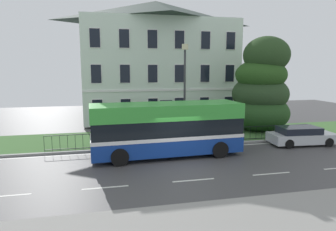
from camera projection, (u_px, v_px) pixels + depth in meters
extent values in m
cube|color=#454344|center=(183.00, 168.00, 15.55)|extent=(60.00, 56.00, 0.06)
cube|color=silver|center=(168.00, 149.00, 19.06)|extent=(54.00, 0.14, 0.01)
cube|color=silver|center=(5.00, 196.00, 12.11)|extent=(2.00, 0.12, 0.01)
cube|color=silver|center=(105.00, 187.00, 12.96)|extent=(2.00, 0.12, 0.01)
cube|color=silver|center=(193.00, 180.00, 13.81)|extent=(2.00, 0.12, 0.01)
cube|color=silver|center=(271.00, 174.00, 14.66)|extent=(2.00, 0.12, 0.01)
cube|color=#9E9E99|center=(167.00, 147.00, 19.51)|extent=(57.00, 0.24, 0.12)
cube|color=#3F6B33|center=(159.00, 137.00, 22.17)|extent=(57.00, 5.29, 0.12)
cube|color=gray|center=(226.00, 219.00, 10.24)|extent=(57.00, 3.00, 0.01)
cube|color=silver|center=(156.00, 71.00, 30.94)|extent=(14.38, 9.83, 9.51)
pyramid|color=#35423C|center=(156.00, 12.00, 30.02)|extent=(14.67, 10.02, 2.16)
cube|color=white|center=(166.00, 90.00, 26.43)|extent=(14.38, 0.06, 0.20)
cube|color=#2D333D|center=(166.00, 112.00, 26.74)|extent=(1.10, 0.06, 2.20)
cube|color=white|center=(97.00, 109.00, 25.38)|extent=(0.93, 0.04, 1.62)
cube|color=black|center=(97.00, 109.00, 25.37)|extent=(0.83, 0.03, 1.52)
cube|color=white|center=(126.00, 108.00, 25.89)|extent=(0.93, 0.04, 1.62)
cube|color=black|center=(126.00, 108.00, 25.87)|extent=(0.83, 0.03, 1.52)
cube|color=white|center=(153.00, 107.00, 26.40)|extent=(0.93, 0.04, 1.62)
cube|color=black|center=(153.00, 107.00, 26.38)|extent=(0.83, 0.03, 1.52)
cube|color=white|center=(179.00, 106.00, 26.91)|extent=(0.93, 0.04, 1.62)
cube|color=black|center=(179.00, 106.00, 26.89)|extent=(0.83, 0.03, 1.52)
cube|color=white|center=(204.00, 106.00, 27.42)|extent=(0.93, 0.04, 1.62)
cube|color=black|center=(204.00, 106.00, 27.40)|extent=(0.83, 0.03, 1.52)
cube|color=white|center=(229.00, 105.00, 27.93)|extent=(0.93, 0.04, 1.62)
cube|color=black|center=(229.00, 105.00, 27.91)|extent=(0.83, 0.03, 1.52)
cube|color=white|center=(96.00, 74.00, 24.92)|extent=(0.93, 0.04, 1.62)
cube|color=black|center=(96.00, 74.00, 24.91)|extent=(0.83, 0.03, 1.52)
cube|color=white|center=(125.00, 74.00, 25.43)|extent=(0.93, 0.04, 1.62)
cube|color=black|center=(125.00, 74.00, 25.41)|extent=(0.83, 0.03, 1.52)
cube|color=white|center=(153.00, 74.00, 25.94)|extent=(0.93, 0.04, 1.62)
cube|color=black|center=(153.00, 74.00, 25.92)|extent=(0.83, 0.03, 1.52)
cube|color=white|center=(179.00, 74.00, 26.45)|extent=(0.93, 0.04, 1.62)
cube|color=black|center=(179.00, 74.00, 26.43)|extent=(0.83, 0.03, 1.52)
cube|color=white|center=(205.00, 73.00, 26.96)|extent=(0.93, 0.04, 1.62)
cube|color=black|center=(205.00, 73.00, 26.94)|extent=(0.83, 0.03, 1.52)
cube|color=white|center=(230.00, 73.00, 27.47)|extent=(0.93, 0.04, 1.62)
cube|color=black|center=(230.00, 73.00, 27.45)|extent=(0.83, 0.03, 1.52)
cube|color=white|center=(95.00, 38.00, 24.46)|extent=(0.93, 0.04, 1.62)
cube|color=black|center=(95.00, 38.00, 24.45)|extent=(0.83, 0.03, 1.52)
cube|color=white|center=(124.00, 39.00, 24.97)|extent=(0.93, 0.04, 1.62)
cube|color=black|center=(124.00, 39.00, 24.95)|extent=(0.83, 0.03, 1.52)
cube|color=white|center=(152.00, 39.00, 25.48)|extent=(0.93, 0.04, 1.62)
cube|color=black|center=(152.00, 39.00, 25.46)|extent=(0.83, 0.03, 1.52)
cube|color=white|center=(179.00, 40.00, 25.99)|extent=(0.93, 0.04, 1.62)
cube|color=black|center=(180.00, 40.00, 25.97)|extent=(0.83, 0.03, 1.52)
cube|color=white|center=(206.00, 40.00, 26.50)|extent=(0.93, 0.04, 1.62)
cube|color=black|center=(206.00, 40.00, 26.48)|extent=(0.83, 0.03, 1.52)
cube|color=white|center=(231.00, 41.00, 27.01)|extent=(0.93, 0.04, 1.62)
cube|color=black|center=(231.00, 41.00, 26.99)|extent=(0.83, 0.03, 1.52)
cube|color=black|center=(188.00, 130.00, 19.95)|extent=(18.19, 0.04, 0.04)
cube|color=black|center=(188.00, 142.00, 20.08)|extent=(18.19, 0.04, 0.04)
cylinder|color=black|center=(44.00, 144.00, 18.09)|extent=(0.02, 0.02, 0.95)
cylinder|color=black|center=(52.00, 143.00, 18.18)|extent=(0.02, 0.02, 0.95)
cylinder|color=black|center=(60.00, 143.00, 18.28)|extent=(0.02, 0.02, 0.95)
cylinder|color=black|center=(68.00, 143.00, 18.38)|extent=(0.02, 0.02, 0.95)
cylinder|color=black|center=(75.00, 142.00, 18.47)|extent=(0.02, 0.02, 0.95)
cylinder|color=black|center=(83.00, 142.00, 18.57)|extent=(0.02, 0.02, 0.95)
cylinder|color=black|center=(90.00, 141.00, 18.67)|extent=(0.02, 0.02, 0.95)
cylinder|color=black|center=(98.00, 141.00, 18.76)|extent=(0.02, 0.02, 0.95)
cylinder|color=black|center=(105.00, 141.00, 18.86)|extent=(0.02, 0.02, 0.95)
cylinder|color=black|center=(113.00, 140.00, 18.96)|extent=(0.02, 0.02, 0.95)
cylinder|color=black|center=(120.00, 140.00, 19.05)|extent=(0.02, 0.02, 0.95)
cylinder|color=black|center=(127.00, 140.00, 19.15)|extent=(0.02, 0.02, 0.95)
cylinder|color=black|center=(134.00, 139.00, 19.25)|extent=(0.02, 0.02, 0.95)
cylinder|color=black|center=(141.00, 139.00, 19.34)|extent=(0.02, 0.02, 0.95)
cylinder|color=black|center=(148.00, 139.00, 19.44)|extent=(0.02, 0.02, 0.95)
cylinder|color=black|center=(155.00, 138.00, 19.54)|extent=(0.02, 0.02, 0.95)
cylinder|color=black|center=(162.00, 138.00, 19.63)|extent=(0.02, 0.02, 0.95)
cylinder|color=black|center=(168.00, 137.00, 19.73)|extent=(0.02, 0.02, 0.95)
cylinder|color=black|center=(175.00, 137.00, 19.83)|extent=(0.02, 0.02, 0.95)
cylinder|color=black|center=(182.00, 137.00, 19.92)|extent=(0.02, 0.02, 0.95)
cylinder|color=black|center=(188.00, 136.00, 20.02)|extent=(0.02, 0.02, 0.95)
cylinder|color=black|center=(195.00, 136.00, 20.12)|extent=(0.02, 0.02, 0.95)
cylinder|color=black|center=(201.00, 136.00, 20.21)|extent=(0.02, 0.02, 0.95)
cylinder|color=black|center=(207.00, 135.00, 20.31)|extent=(0.02, 0.02, 0.95)
cylinder|color=black|center=(214.00, 135.00, 20.41)|extent=(0.02, 0.02, 0.95)
cylinder|color=black|center=(220.00, 135.00, 20.50)|extent=(0.02, 0.02, 0.95)
cylinder|color=black|center=(226.00, 135.00, 20.60)|extent=(0.02, 0.02, 0.95)
cylinder|color=black|center=(232.00, 134.00, 20.70)|extent=(0.02, 0.02, 0.95)
cylinder|color=black|center=(238.00, 134.00, 20.79)|extent=(0.02, 0.02, 0.95)
cylinder|color=black|center=(244.00, 134.00, 20.89)|extent=(0.02, 0.02, 0.95)
cylinder|color=black|center=(250.00, 133.00, 20.99)|extent=(0.02, 0.02, 0.95)
cylinder|color=black|center=(256.00, 133.00, 21.08)|extent=(0.02, 0.02, 0.95)
cylinder|color=black|center=(262.00, 133.00, 21.18)|extent=(0.02, 0.02, 0.95)
cylinder|color=black|center=(268.00, 132.00, 21.28)|extent=(0.02, 0.02, 0.95)
cylinder|color=black|center=(273.00, 132.00, 21.37)|extent=(0.02, 0.02, 0.95)
cylinder|color=black|center=(279.00, 132.00, 21.47)|extent=(0.02, 0.02, 0.95)
cylinder|color=black|center=(285.00, 132.00, 21.57)|extent=(0.02, 0.02, 0.95)
cylinder|color=black|center=(290.00, 131.00, 21.66)|extent=(0.02, 0.02, 0.95)
cylinder|color=black|center=(296.00, 131.00, 21.76)|extent=(0.02, 0.02, 0.95)
cylinder|color=black|center=(301.00, 131.00, 21.86)|extent=(0.02, 0.02, 0.95)
cylinder|color=black|center=(307.00, 130.00, 21.95)|extent=(0.02, 0.02, 0.95)
cylinder|color=#423328|center=(261.00, 118.00, 24.44)|extent=(0.37, 0.37, 1.98)
ellipsoid|color=#22451D|center=(259.00, 113.00, 24.52)|extent=(4.78, 4.78, 3.07)
ellipsoid|color=#274022|center=(260.00, 94.00, 24.32)|extent=(4.53, 4.53, 3.02)
ellipsoid|color=#274C1B|center=(261.00, 75.00, 23.87)|extent=(4.04, 4.04, 2.51)
ellipsoid|color=#26401E|center=(266.00, 55.00, 23.56)|extent=(3.63, 3.63, 2.91)
cube|color=navy|center=(167.00, 143.00, 17.57)|extent=(8.80, 2.84, 1.03)
cube|color=white|center=(167.00, 135.00, 17.49)|extent=(8.82, 2.86, 0.20)
cube|color=black|center=(167.00, 126.00, 17.41)|extent=(8.72, 2.79, 0.97)
cube|color=green|center=(167.00, 111.00, 17.27)|extent=(8.80, 2.84, 0.86)
cube|color=black|center=(235.00, 124.00, 18.52)|extent=(0.15, 2.08, 0.89)
cube|color=black|center=(235.00, 109.00, 18.38)|extent=(0.13, 1.78, 0.55)
cylinder|color=silver|center=(228.00, 140.00, 19.48)|extent=(0.05, 0.20, 0.20)
cylinder|color=silver|center=(240.00, 146.00, 17.96)|extent=(0.05, 0.20, 0.20)
cylinder|color=black|center=(205.00, 140.00, 19.48)|extent=(0.97, 0.34, 0.96)
cylinder|color=black|center=(220.00, 150.00, 17.20)|extent=(0.97, 0.34, 0.96)
cylinder|color=black|center=(116.00, 146.00, 18.03)|extent=(0.97, 0.34, 0.96)
cylinder|color=black|center=(120.00, 157.00, 15.76)|extent=(0.97, 0.34, 0.96)
cube|color=silver|center=(302.00, 138.00, 20.22)|extent=(4.51, 2.08, 0.63)
cube|color=black|center=(299.00, 130.00, 20.10)|extent=(2.74, 1.75, 0.44)
cylinder|color=black|center=(313.00, 137.00, 21.27)|extent=(0.61, 0.22, 0.60)
cylinder|color=black|center=(329.00, 142.00, 19.62)|extent=(0.61, 0.22, 0.60)
cylinder|color=black|center=(276.00, 138.00, 20.87)|extent=(0.61, 0.22, 0.60)
cylinder|color=black|center=(289.00, 144.00, 19.22)|extent=(0.61, 0.22, 0.60)
cylinder|color=#333338|center=(185.00, 97.00, 19.99)|extent=(0.14, 0.14, 6.21)
cube|color=beige|center=(185.00, 47.00, 19.48)|extent=(0.36, 0.24, 0.36)
cylinder|color=#4C4742|center=(129.00, 137.00, 19.86)|extent=(0.49, 0.49, 0.98)
ellipsoid|color=black|center=(128.00, 128.00, 19.77)|extent=(0.49, 0.49, 0.17)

